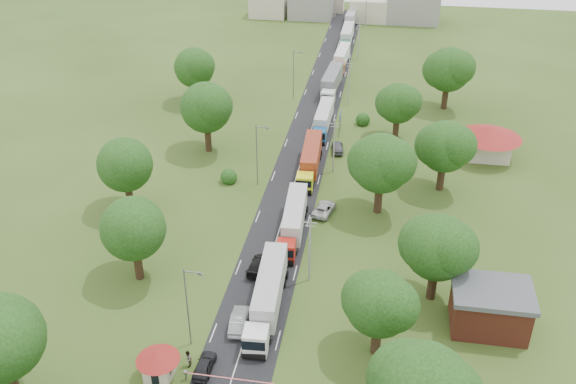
% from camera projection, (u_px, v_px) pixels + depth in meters
% --- Properties ---
extents(ground, '(260.00, 260.00, 0.00)m').
position_uv_depth(ground, '(275.00, 243.00, 84.90)').
color(ground, '#2D4316').
rests_on(ground, ground).
extents(road, '(8.00, 200.00, 0.04)m').
position_uv_depth(road, '(298.00, 172.00, 101.93)').
color(road, black).
rests_on(road, ground).
extents(boom_barrier, '(9.22, 0.35, 1.18)m').
position_uv_depth(boom_barrier, '(216.00, 377.00, 63.37)').
color(boom_barrier, slate).
rests_on(boom_barrier, ground).
extents(guard_booth, '(4.40, 4.40, 3.45)m').
position_uv_depth(guard_booth, '(158.00, 361.00, 63.54)').
color(guard_booth, beige).
rests_on(guard_booth, ground).
extents(info_sign, '(0.12, 3.10, 4.10)m').
position_uv_depth(info_sign, '(340.00, 119.00, 112.45)').
color(info_sign, slate).
rests_on(info_sign, ground).
extents(pole_1, '(1.60, 0.24, 9.00)m').
position_uv_depth(pole_1, '(310.00, 248.00, 75.80)').
color(pole_1, gray).
rests_on(pole_1, ground).
extents(pole_2, '(1.60, 0.24, 9.00)m').
position_uv_depth(pole_2, '(334.00, 145.00, 99.64)').
color(pole_2, gray).
rests_on(pole_2, ground).
extents(pole_3, '(1.60, 0.24, 9.00)m').
position_uv_depth(pole_3, '(349.00, 82.00, 123.47)').
color(pole_3, gray).
rests_on(pole_3, ground).
extents(pole_4, '(1.60, 0.24, 9.00)m').
position_uv_depth(pole_4, '(359.00, 39.00, 147.30)').
color(pole_4, gray).
rests_on(pole_4, ground).
extents(pole_5, '(1.60, 0.24, 9.00)m').
position_uv_depth(pole_5, '(366.00, 8.00, 171.14)').
color(pole_5, gray).
rests_on(pole_5, ground).
extents(lamp_0, '(2.03, 0.22, 10.00)m').
position_uv_depth(lamp_0, '(188.00, 304.00, 65.83)').
color(lamp_0, slate).
rests_on(lamp_0, ground).
extents(lamp_1, '(2.03, 0.22, 10.00)m').
position_uv_depth(lamp_1, '(258.00, 152.00, 95.62)').
color(lamp_1, slate).
rests_on(lamp_1, ground).
extents(lamp_2, '(2.03, 0.22, 10.00)m').
position_uv_depth(lamp_2, '(294.00, 73.00, 125.41)').
color(lamp_2, slate).
rests_on(lamp_2, ground).
extents(tree_2, '(8.00, 8.00, 10.10)m').
position_uv_depth(tree_2, '(379.00, 303.00, 64.40)').
color(tree_2, '#382616').
rests_on(tree_2, ground).
extents(tree_3, '(8.80, 8.80, 11.07)m').
position_uv_depth(tree_3, '(437.00, 246.00, 71.76)').
color(tree_3, '#382616').
rests_on(tree_3, ground).
extents(tree_4, '(9.60, 9.60, 12.05)m').
position_uv_depth(tree_4, '(381.00, 163.00, 87.76)').
color(tree_4, '#382616').
rests_on(tree_4, ground).
extents(tree_5, '(8.80, 8.80, 11.07)m').
position_uv_depth(tree_5, '(445.00, 146.00, 93.61)').
color(tree_5, '#382616').
rests_on(tree_5, ground).
extents(tree_6, '(8.00, 8.00, 10.10)m').
position_uv_depth(tree_6, '(398.00, 103.00, 109.37)').
color(tree_6, '#382616').
rests_on(tree_6, ground).
extents(tree_7, '(9.60, 9.60, 12.05)m').
position_uv_depth(tree_7, '(449.00, 69.00, 120.26)').
color(tree_7, '#382616').
rests_on(tree_7, ground).
extents(tree_10, '(8.80, 8.80, 11.07)m').
position_uv_depth(tree_10, '(133.00, 228.00, 74.99)').
color(tree_10, '#382616').
rests_on(tree_10, ground).
extents(tree_11, '(8.80, 8.80, 11.07)m').
position_uv_depth(tree_11, '(125.00, 164.00, 88.74)').
color(tree_11, '#382616').
rests_on(tree_11, ground).
extents(tree_12, '(9.60, 9.60, 12.05)m').
position_uv_depth(tree_12, '(206.00, 107.00, 104.62)').
color(tree_12, '#382616').
rests_on(tree_12, ground).
extents(tree_13, '(8.80, 8.80, 11.07)m').
position_uv_depth(tree_13, '(194.00, 67.00, 123.07)').
color(tree_13, '#382616').
rests_on(tree_13, ground).
extents(house_brick, '(8.60, 6.60, 5.20)m').
position_uv_depth(house_brick, '(490.00, 308.00, 69.69)').
color(house_brick, maroon).
rests_on(house_brick, ground).
extents(house_cream, '(10.08, 10.08, 5.80)m').
position_uv_depth(house_cream, '(489.00, 138.00, 104.37)').
color(house_cream, beige).
rests_on(house_cream, ground).
extents(distant_town, '(52.00, 8.00, 8.00)m').
position_uv_depth(distant_town, '(349.00, 7.00, 176.68)').
color(distant_town, gray).
rests_on(distant_town, ground).
extents(truck_0, '(3.39, 15.66, 4.33)m').
position_uv_depth(truck_0, '(268.00, 295.00, 72.15)').
color(truck_0, white).
rests_on(truck_0, ground).
extents(truck_1, '(3.16, 14.55, 4.02)m').
position_uv_depth(truck_1, '(294.00, 220.00, 85.77)').
color(truck_1, '#A51C12').
rests_on(truck_1, ground).
extents(truck_2, '(3.08, 14.85, 4.10)m').
position_uv_depth(truck_2, '(310.00, 159.00, 100.91)').
color(truck_2, yellow).
rests_on(truck_2, ground).
extents(truck_3, '(2.48, 13.61, 3.77)m').
position_uv_depth(truck_3, '(323.00, 119.00, 114.82)').
color(truck_3, '#165285').
rests_on(truck_3, ground).
extents(truck_4, '(3.43, 15.39, 4.25)m').
position_uv_depth(truck_4, '(332.00, 82.00, 129.92)').
color(truck_4, silver).
rests_on(truck_4, ground).
extents(truck_5, '(2.84, 13.61, 3.76)m').
position_uv_depth(truck_5, '(342.00, 58.00, 144.01)').
color(truck_5, maroon).
rests_on(truck_5, ground).
extents(truck_6, '(2.47, 14.33, 3.97)m').
position_uv_depth(truck_6, '(347.00, 36.00, 157.97)').
color(truck_6, '#24603A').
rests_on(truck_6, ground).
extents(truck_7, '(2.92, 13.53, 3.74)m').
position_uv_depth(truck_7, '(351.00, 18.00, 172.18)').
color(truck_7, silver).
rests_on(truck_7, ground).
extents(car_lane_front, '(1.77, 4.25, 1.44)m').
position_uv_depth(car_lane_front, '(204.00, 365.00, 64.96)').
color(car_lane_front, black).
rests_on(car_lane_front, ground).
extents(car_lane_mid, '(2.19, 5.23, 1.68)m').
position_uv_depth(car_lane_mid, '(239.00, 321.00, 70.56)').
color(car_lane_mid, gray).
rests_on(car_lane_mid, ground).
extents(car_lane_rear, '(2.51, 5.30, 1.49)m').
position_uv_depth(car_lane_rear, '(258.00, 265.00, 79.49)').
color(car_lane_rear, black).
rests_on(car_lane_rear, ground).
extents(car_verge_near, '(3.41, 5.53, 1.43)m').
position_uv_depth(car_verge_near, '(324.00, 209.00, 90.95)').
color(car_verge_near, '#BDBDBD').
rests_on(car_verge_near, ground).
extents(car_verge_far, '(2.54, 4.94, 1.61)m').
position_uv_depth(car_verge_far, '(338.00, 147.00, 107.75)').
color(car_verge_far, '#4E4F54').
rests_on(car_verge_far, ground).
extents(pedestrian_booth, '(0.83, 1.02, 1.94)m').
position_uv_depth(pedestrian_booth, '(188.00, 359.00, 65.38)').
color(pedestrian_booth, gray).
rests_on(pedestrian_booth, ground).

